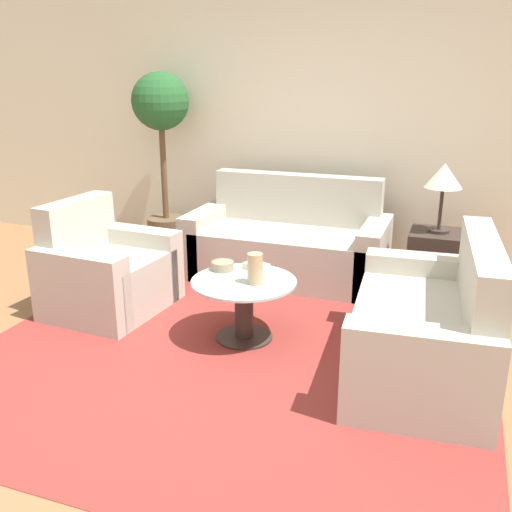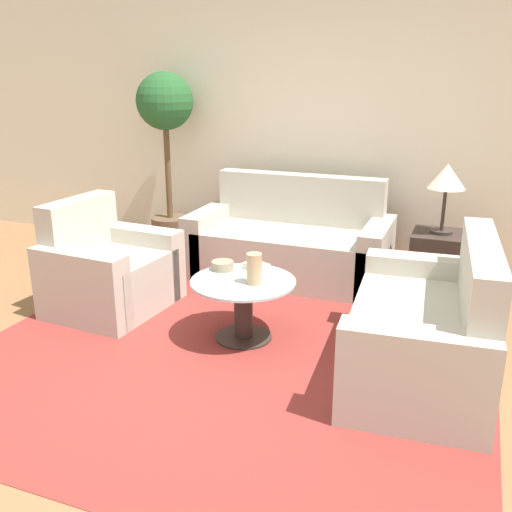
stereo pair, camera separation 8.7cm
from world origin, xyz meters
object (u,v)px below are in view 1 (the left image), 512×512
Objects in this scene: sofa_main at (289,245)px; armchair at (105,274)px; bowl at (223,266)px; table_lamp at (444,178)px; loveseat at (433,331)px; vase at (255,269)px; book_stack at (256,266)px; potted_plant at (162,136)px; coffee_table at (244,301)px.

armchair is at bearing -132.49° from sofa_main.
table_lamp is at bearing 41.00° from bowl.
sofa_main is at bearing -140.69° from loveseat.
sofa_main is 1.50m from table_lamp.
sofa_main is 8.36× the size of vase.
sofa_main is 1.19× the size of loveseat.
vase is at bearing -48.85° from book_stack.
bowl is at bearing -85.81° from armchair.
table_lamp is at bearing 178.64° from loveseat.
bowl is at bearing -49.42° from potted_plant.
potted_plant is at bearing 132.45° from coffee_table.
potted_plant is 8.51× the size of vase.
armchair is 6.06× the size of bowl.
sofa_main is 11.07× the size of bowl.
sofa_main is 1.18m from book_stack.
vase is (1.35, -0.18, 0.26)m from armchair.
potted_plant is 2.12m from bowl.
potted_plant reaches higher than table_lamp.
table_lamp is (1.32, -0.00, 0.71)m from sofa_main.
armchair is 0.65× the size of loveseat.
armchair is at bearing -152.69° from book_stack.
loveseat reaches higher than armchair.
potted_plant is (-1.52, 1.66, 0.93)m from coffee_table.
loveseat is at bearing -87.35° from table_lamp.
bowl is at bearing 150.54° from vase.
vase reaches higher than book_stack.
armchair reaches higher than coffee_table.
table_lamp is 1.88m from vase.
potted_plant reaches higher than coffee_table.
potted_plant is (-1.42, 0.25, 0.92)m from sofa_main.
table_lamp is (1.22, 1.41, 0.71)m from coffee_table.
potted_plant is at bearing 174.67° from table_lamp.
bowl is at bearing -134.17° from book_stack.
book_stack is (-1.22, -1.16, -0.53)m from table_lamp.
loveseat reaches higher than coffee_table.
armchair is at bearing -179.72° from bowl.
loveseat is 7.39× the size of book_stack.
vase is (0.19, -1.44, 0.26)m from sofa_main.
sofa_main is at bearing 179.86° from table_lamp.
table_lamp reaches higher than sofa_main.
book_stack reaches higher than coffee_table.
vase reaches higher than coffee_table.
loveseat is 1.33m from book_stack.
sofa_main is 8.78× the size of book_stack.
table_lamp reaches higher than armchair.
loveseat reaches higher than bowl.
vase is 0.38m from bowl.
book_stack is (-0.09, 0.28, -0.08)m from vase.
book_stack is at bearing 108.48° from vase.
coffee_table is at bearing -86.08° from sofa_main.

